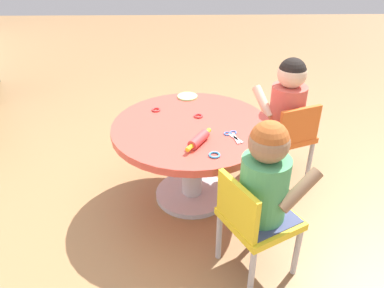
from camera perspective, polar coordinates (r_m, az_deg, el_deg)
ground_plane at (r=2.37m, az=-0.00°, el=-7.64°), size 10.00×10.00×0.00m
craft_table at (r=2.16m, az=-0.00°, el=0.13°), size 0.89×0.89×0.49m
child_chair_left at (r=1.77m, az=9.21°, el=-11.05°), size 0.41×0.41×0.54m
seated_child_left at (r=1.65m, az=10.95°, el=-4.68°), size 0.40×0.43×0.51m
child_chair_right at (r=2.45m, az=13.94°, el=1.24°), size 0.39×0.39×0.54m
seated_child_right at (r=2.38m, az=14.07°, el=6.43°), size 0.42×0.38×0.51m
rolling_pin at (r=1.92m, az=1.01°, el=0.67°), size 0.21×0.14×0.05m
craft_scissors at (r=2.01m, az=6.05°, el=1.28°), size 0.14×0.10×0.01m
playdough_blob_0 at (r=2.44m, az=-0.68°, el=7.08°), size 0.13×0.13×0.01m
cookie_cutter_0 at (r=2.27m, az=-5.37°, el=5.09°), size 0.05×0.05×0.01m
cookie_cutter_1 at (r=1.83m, az=3.35°, el=-1.63°), size 0.06×0.06×0.01m
cookie_cutter_2 at (r=2.19m, az=0.95°, el=4.20°), size 0.05×0.05×0.01m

